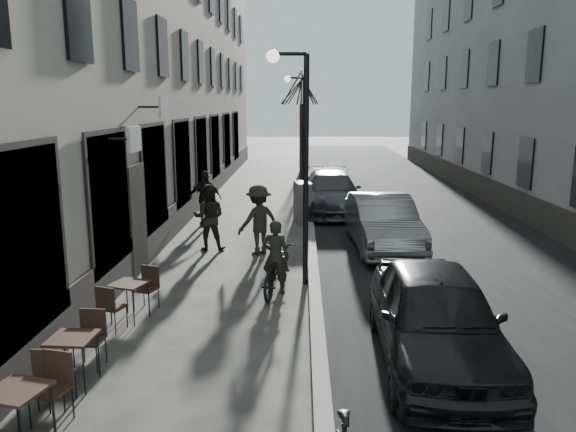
{
  "coord_description": "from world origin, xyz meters",
  "views": [
    {
      "loc": [
        -0.1,
        -6.06,
        4.03
      ],
      "look_at": [
        -0.36,
        4.83,
        1.8
      ],
      "focal_mm": 35.0,
      "sensor_mm": 36.0,
      "label": 1
    }
  ],
  "objects_px": {
    "streetlamp_near": "(298,143)",
    "utility_cabinet": "(303,202)",
    "bistro_set_a": "(18,413)",
    "bistro_set_c": "(130,297)",
    "streetlamp_far": "(300,122)",
    "bicycle": "(276,271)",
    "tree_far": "(302,90)",
    "car_far": "(331,192)",
    "pedestrian_far": "(205,198)",
    "pedestrian_mid": "(259,220)",
    "car_mid": "(383,223)",
    "bistro_set_b": "(74,356)",
    "pedestrian_near": "(209,217)",
    "tree_near": "(302,88)",
    "car_near": "(436,317)"
  },
  "relations": [
    {
      "from": "utility_cabinet",
      "to": "car_near",
      "type": "distance_m",
      "value": 10.82
    },
    {
      "from": "car_far",
      "to": "car_mid",
      "type": "bearing_deg",
      "value": -79.98
    },
    {
      "from": "bistro_set_a",
      "to": "car_far",
      "type": "distance_m",
      "value": 15.25
    },
    {
      "from": "bistro_set_c",
      "to": "bicycle",
      "type": "distance_m",
      "value": 3.09
    },
    {
      "from": "bistro_set_b",
      "to": "bistro_set_c",
      "type": "relative_size",
      "value": 1.01
    },
    {
      "from": "car_far",
      "to": "streetlamp_near",
      "type": "bearing_deg",
      "value": -100.21
    },
    {
      "from": "bistro_set_a",
      "to": "bistro_set_c",
      "type": "height_order",
      "value": "bistro_set_a"
    },
    {
      "from": "streetlamp_far",
      "to": "bistro_set_b",
      "type": "relative_size",
      "value": 3.36
    },
    {
      "from": "streetlamp_near",
      "to": "car_mid",
      "type": "relative_size",
      "value": 1.13
    },
    {
      "from": "tree_far",
      "to": "bistro_set_a",
      "type": "xyz_separation_m",
      "value": [
        -3.29,
        -27.19,
        -4.2
      ]
    },
    {
      "from": "bicycle",
      "to": "bistro_set_a",
      "type": "bearing_deg",
      "value": 75.45
    },
    {
      "from": "car_near",
      "to": "streetlamp_near",
      "type": "bearing_deg",
      "value": 121.23
    },
    {
      "from": "bistro_set_b",
      "to": "bistro_set_c",
      "type": "height_order",
      "value": "bistro_set_b"
    },
    {
      "from": "bistro_set_b",
      "to": "tree_far",
      "type": "bearing_deg",
      "value": 85.28
    },
    {
      "from": "streetlamp_far",
      "to": "bistro_set_c",
      "type": "relative_size",
      "value": 3.41
    },
    {
      "from": "tree_near",
      "to": "pedestrian_near",
      "type": "xyz_separation_m",
      "value": [
        -2.53,
        -12.05,
        -3.75
      ]
    },
    {
      "from": "bistro_set_b",
      "to": "tree_near",
      "type": "bearing_deg",
      "value": 83.11
    },
    {
      "from": "tree_near",
      "to": "utility_cabinet",
      "type": "relative_size",
      "value": 4.22
    },
    {
      "from": "streetlamp_far",
      "to": "utility_cabinet",
      "type": "height_order",
      "value": "streetlamp_far"
    },
    {
      "from": "pedestrian_mid",
      "to": "car_far",
      "type": "height_order",
      "value": "pedestrian_mid"
    },
    {
      "from": "streetlamp_near",
      "to": "car_far",
      "type": "xyz_separation_m",
      "value": [
        1.17,
        8.41,
        -2.42
      ]
    },
    {
      "from": "car_far",
      "to": "car_near",
      "type": "bearing_deg",
      "value": -87.63
    },
    {
      "from": "utility_cabinet",
      "to": "bistro_set_a",
      "type": "bearing_deg",
      "value": -114.02
    },
    {
      "from": "bistro_set_a",
      "to": "utility_cabinet",
      "type": "bearing_deg",
      "value": 89.77
    },
    {
      "from": "bistro_set_a",
      "to": "bistro_set_c",
      "type": "xyz_separation_m",
      "value": [
        0.09,
        4.02,
        -0.03
      ]
    },
    {
      "from": "bistro_set_b",
      "to": "bistro_set_c",
      "type": "distance_m",
      "value": 2.5
    },
    {
      "from": "streetlamp_near",
      "to": "bistro_set_b",
      "type": "height_order",
      "value": "streetlamp_near"
    },
    {
      "from": "pedestrian_mid",
      "to": "car_far",
      "type": "distance_m",
      "value": 6.3
    },
    {
      "from": "streetlamp_near",
      "to": "utility_cabinet",
      "type": "distance_m",
      "value": 7.23
    },
    {
      "from": "tree_far",
      "to": "pedestrian_far",
      "type": "height_order",
      "value": "tree_far"
    },
    {
      "from": "tree_far",
      "to": "pedestrian_near",
      "type": "bearing_deg",
      "value": -97.97
    },
    {
      "from": "bicycle",
      "to": "pedestrian_far",
      "type": "relative_size",
      "value": 1.02
    },
    {
      "from": "pedestrian_mid",
      "to": "streetlamp_near",
      "type": "bearing_deg",
      "value": 76.74
    },
    {
      "from": "bistro_set_a",
      "to": "pedestrian_near",
      "type": "height_order",
      "value": "pedestrian_near"
    },
    {
      "from": "bistro_set_a",
      "to": "bistro_set_c",
      "type": "bearing_deg",
      "value": 102.86
    },
    {
      "from": "bistro_set_b",
      "to": "car_mid",
      "type": "relative_size",
      "value": 0.34
    },
    {
      "from": "pedestrian_near",
      "to": "streetlamp_near",
      "type": "bearing_deg",
      "value": 130.51
    },
    {
      "from": "tree_near",
      "to": "bistro_set_b",
      "type": "bearing_deg",
      "value": -99.38
    },
    {
      "from": "bistro_set_a",
      "to": "car_near",
      "type": "relative_size",
      "value": 0.35
    },
    {
      "from": "streetlamp_far",
      "to": "pedestrian_far",
      "type": "bearing_deg",
      "value": -117.73
    },
    {
      "from": "streetlamp_far",
      "to": "tree_far",
      "type": "xyz_separation_m",
      "value": [
        0.07,
        9.0,
        1.5
      ]
    },
    {
      "from": "pedestrian_near",
      "to": "car_mid",
      "type": "distance_m",
      "value": 4.79
    },
    {
      "from": "streetlamp_far",
      "to": "pedestrian_mid",
      "type": "xyz_separation_m",
      "value": [
        -1.06,
        -9.48,
        -2.22
      ]
    },
    {
      "from": "bistro_set_b",
      "to": "pedestrian_mid",
      "type": "xyz_separation_m",
      "value": [
        2.12,
        7.2,
        0.48
      ]
    },
    {
      "from": "tree_near",
      "to": "pedestrian_far",
      "type": "relative_size",
      "value": 3.14
    },
    {
      "from": "car_mid",
      "to": "car_far",
      "type": "distance_m",
      "value": 5.42
    },
    {
      "from": "pedestrian_mid",
      "to": "pedestrian_far",
      "type": "xyz_separation_m",
      "value": [
        -2.04,
        3.58,
        -0.03
      ]
    },
    {
      "from": "tree_far",
      "to": "car_far",
      "type": "xyz_separation_m",
      "value": [
        1.1,
        -12.59,
        -3.93
      ]
    },
    {
      "from": "pedestrian_far",
      "to": "car_mid",
      "type": "distance_m",
      "value": 6.2
    },
    {
      "from": "pedestrian_near",
      "to": "car_near",
      "type": "height_order",
      "value": "pedestrian_near"
    }
  ]
}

